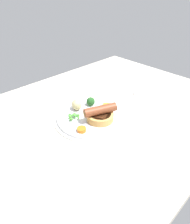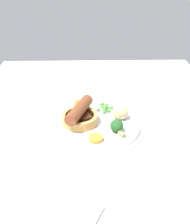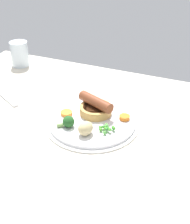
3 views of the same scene
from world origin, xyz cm
name	(u,v)px [view 1 (image 1 of 3)]	position (x,y,z in cm)	size (l,w,h in cm)	color
dining_table	(98,115)	(0.00, 0.00, 1.50)	(110.00, 80.00, 3.00)	beige
dinner_plate	(92,117)	(-4.71, -1.45, 3.57)	(27.00, 27.00, 1.40)	silver
sausage_pudding	(100,114)	(-4.13, -5.20, 6.53)	(11.74, 9.40, 5.48)	tan
pea_pile	(73,116)	(-10.35, 1.86, 5.34)	(4.78, 4.47, 1.79)	#55A243
broccoli_floret_near	(92,101)	(0.57, 4.16, 5.97)	(4.29, 3.75, 3.28)	#235623
potato_chunk_0	(77,105)	(-5.84, 5.57, 6.33)	(4.38, 3.55, 3.86)	#CCB77F
carrot_slice_4	(82,130)	(-13.00, -5.58, 4.99)	(3.01, 3.01, 1.19)	orange
carrot_slice_5	(107,106)	(3.50, -1.20, 4.88)	(3.45, 3.45, 0.97)	orange
fork	(152,91)	(29.26, -4.90, 3.30)	(18.00, 1.60, 0.60)	silver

